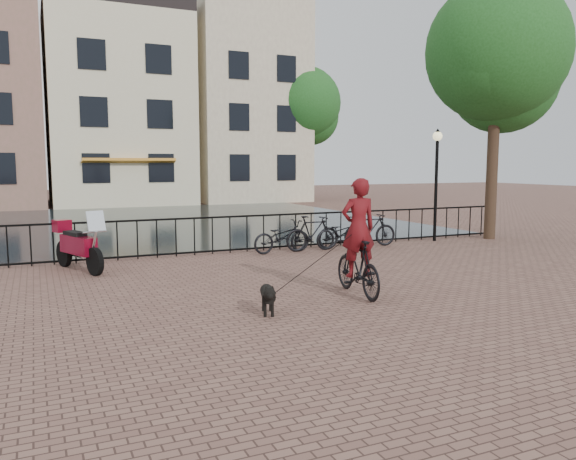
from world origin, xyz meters
name	(u,v)px	position (x,y,z in m)	size (l,w,h in m)	color
ground	(374,335)	(0.00, 0.00, 0.00)	(100.00, 100.00, 0.00)	brown
canal_water	(149,222)	(0.00, 17.30, 0.00)	(20.00, 20.00, 0.00)	black
railing	(212,236)	(0.00, 8.00, 0.50)	(20.00, 0.05, 1.02)	black
canal_house_mid	(116,107)	(0.50, 30.00, 5.90)	(8.00, 9.50, 11.80)	beige
canal_house_right	(238,101)	(8.50, 30.00, 6.65)	(7.00, 9.00, 13.30)	#C0AC8F
tree_near_right	(497,51)	(9.20, 7.30, 5.97)	(4.48, 4.48, 8.24)	black
tree_far_right	(304,103)	(12.00, 27.00, 6.35)	(4.76, 4.76, 8.76)	black
lamp_post	(437,166)	(7.20, 7.60, 2.38)	(0.30, 0.30, 3.45)	black
cyclist	(358,244)	(1.08, 2.22, 0.97)	(0.85, 1.91, 2.56)	black
dog	(268,298)	(-0.95, 1.69, 0.27)	(0.49, 0.83, 0.54)	black
motorcycle	(78,239)	(-3.50, 6.92, 0.73)	(1.19, 2.09, 1.47)	maroon
parked_bike_0	(282,237)	(1.80, 7.40, 0.45)	(0.60, 1.72, 0.90)	black
parked_bike_1	(313,233)	(2.75, 7.40, 0.50)	(0.47, 1.66, 1.00)	black
parked_bike_2	(342,233)	(3.70, 7.40, 0.45)	(0.60, 1.72, 0.90)	black
parked_bike_3	(370,230)	(4.65, 7.40, 0.50)	(0.47, 1.66, 1.00)	black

